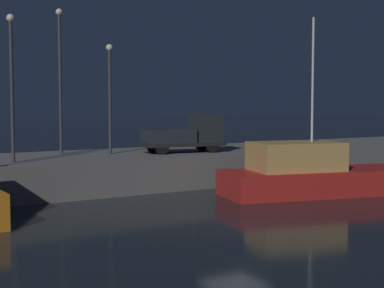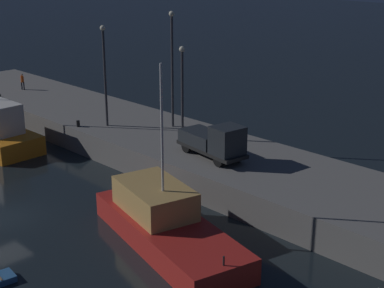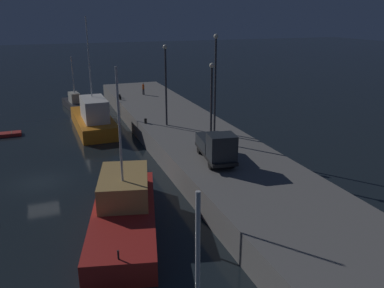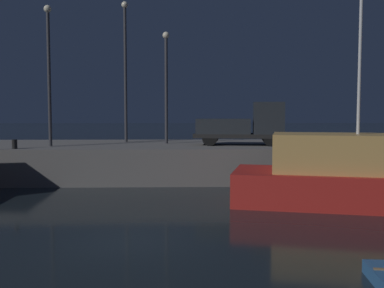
# 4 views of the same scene
# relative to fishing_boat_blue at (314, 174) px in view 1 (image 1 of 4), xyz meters

# --- Properties ---
(ground_plane) EXTENTS (320.00, 320.00, 0.00)m
(ground_plane) POSITION_rel_fishing_boat_blue_xyz_m (-9.35, -5.13, -1.17)
(ground_plane) COLOR black
(pier_quay) EXTENTS (66.57, 8.91, 2.05)m
(pier_quay) POSITION_rel_fishing_boat_blue_xyz_m (-9.35, 9.50, -0.15)
(pier_quay) COLOR slate
(pier_quay) RESTS_ON ground
(fishing_boat_blue) EXTENTS (12.41, 6.57, 10.29)m
(fishing_boat_blue) POSITION_rel_fishing_boat_blue_xyz_m (0.00, 0.00, 0.00)
(fishing_boat_blue) COLOR red
(fishing_boat_blue) RESTS_ON ground
(lamp_post_west) EXTENTS (0.44, 0.44, 8.20)m
(lamp_post_west) POSITION_rel_fishing_boat_blue_xyz_m (-15.47, 7.60, 5.65)
(lamp_post_west) COLOR #38383D
(lamp_post_west) RESTS_ON pier_quay
(lamp_post_east) EXTENTS (0.44, 0.44, 9.33)m
(lamp_post_east) POSITION_rel_fishing_boat_blue_xyz_m (-11.45, 11.28, 6.24)
(lamp_post_east) COLOR #38383D
(lamp_post_east) RESTS_ON pier_quay
(lamp_post_central) EXTENTS (0.44, 0.44, 7.08)m
(lamp_post_central) POSITION_rel_fishing_boat_blue_xyz_m (-8.68, 9.73, 5.07)
(lamp_post_central) COLOR #38383D
(lamp_post_central) RESTS_ON pier_quay
(utility_truck) EXTENTS (5.84, 2.72, 2.61)m
(utility_truck) POSITION_rel_fishing_boat_blue_xyz_m (-3.80, 8.13, 2.10)
(utility_truck) COLOR black
(utility_truck) RESTS_ON pier_quay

